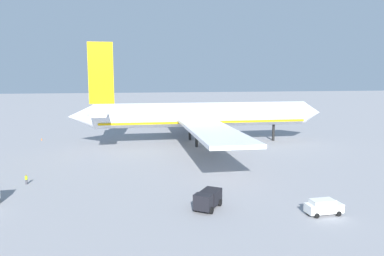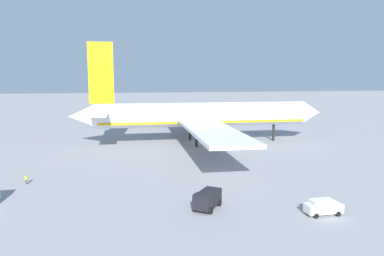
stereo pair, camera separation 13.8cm
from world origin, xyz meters
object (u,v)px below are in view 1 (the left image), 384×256
(traffic_cone_1, at_px, (115,123))
(baggage_cart_0, at_px, (126,120))
(airliner, at_px, (198,115))
(service_van, at_px, (324,207))
(traffic_cone_0, at_px, (222,122))
(traffic_cone_2, at_px, (42,139))
(service_truck_2, at_px, (208,199))
(ground_worker_1, at_px, (26,179))

(traffic_cone_1, bearing_deg, baggage_cart_0, 50.24)
(airliner, xyz_separation_m, service_van, (5.32, -51.76, -6.26))
(traffic_cone_0, distance_m, traffic_cone_2, 64.96)
(service_truck_2, distance_m, traffic_cone_2, 67.46)
(traffic_cone_0, bearing_deg, service_truck_2, -106.68)
(traffic_cone_2, bearing_deg, traffic_cone_1, 59.62)
(baggage_cart_0, height_order, ground_worker_1, ground_worker_1)
(service_van, relative_size, traffic_cone_0, 8.43)
(traffic_cone_0, relative_size, traffic_cone_2, 1.00)
(ground_worker_1, bearing_deg, service_van, -27.52)
(traffic_cone_2, bearing_deg, ground_worker_1, -81.62)
(service_truck_2, relative_size, traffic_cone_0, 9.58)
(service_van, bearing_deg, baggage_cart_0, 102.96)
(airliner, xyz_separation_m, ground_worker_1, (-34.66, -30.93, -6.48))
(service_van, relative_size, traffic_cone_2, 8.43)
(traffic_cone_0, bearing_deg, service_van, -97.63)
(service_van, bearing_deg, traffic_cone_2, 125.97)
(baggage_cart_0, bearing_deg, service_truck_2, -84.39)
(airliner, bearing_deg, traffic_cone_2, 163.60)
(service_van, distance_m, traffic_cone_2, 78.86)
(airliner, distance_m, baggage_cart_0, 52.88)
(service_truck_2, xyz_separation_m, traffic_cone_1, (-13.62, 91.35, -1.07))
(baggage_cart_0, bearing_deg, traffic_cone_2, -121.76)
(ground_worker_1, relative_size, traffic_cone_1, 2.93)
(service_van, relative_size, traffic_cone_1, 8.43)
(ground_worker_1, bearing_deg, traffic_cone_1, 80.51)
(service_truck_2, height_order, service_van, service_truck_2)
(traffic_cone_0, bearing_deg, ground_worker_1, -126.38)
(ground_worker_1, bearing_deg, service_truck_2, -31.55)
(ground_worker_1, relative_size, traffic_cone_2, 2.93)
(airliner, height_order, baggage_cart_0, airliner)
(airliner, relative_size, service_van, 17.26)
(airliner, height_order, traffic_cone_2, airliner)
(service_truck_2, bearing_deg, baggage_cart_0, 95.61)
(traffic_cone_1, relative_size, traffic_cone_2, 1.00)
(service_truck_2, distance_m, traffic_cone_0, 90.90)
(ground_worker_1, bearing_deg, traffic_cone_2, 98.38)
(service_van, height_order, baggage_cart_0, service_van)
(service_van, height_order, traffic_cone_0, service_van)
(ground_worker_1, height_order, traffic_cone_1, ground_worker_1)
(service_truck_2, bearing_deg, traffic_cone_0, 73.32)
(service_truck_2, xyz_separation_m, service_van, (13.78, -4.74, -0.32))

